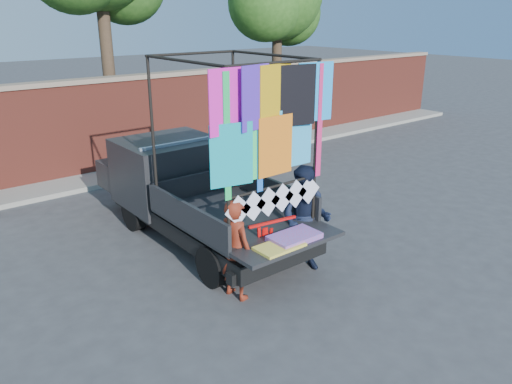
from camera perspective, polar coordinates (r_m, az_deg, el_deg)
ground at (r=8.95m, az=0.19°, el=-8.39°), size 90.00×90.00×0.00m
brick_wall at (r=14.34m, az=-17.77°, el=7.18°), size 30.00×0.45×2.61m
curb at (r=14.02m, az=-16.18°, el=1.70°), size 30.00×1.20×0.12m
pickup_truck at (r=10.14m, az=-8.22°, el=0.47°), size 2.26×5.69×3.58m
woman at (r=7.69m, az=-2.38°, el=-6.55°), size 0.50×0.66×1.63m
man at (r=8.55m, az=5.68°, el=-3.03°), size 1.06×1.13×1.85m
streamer_bundle at (r=8.02m, az=1.40°, el=-4.80°), size 0.88×0.17×0.61m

